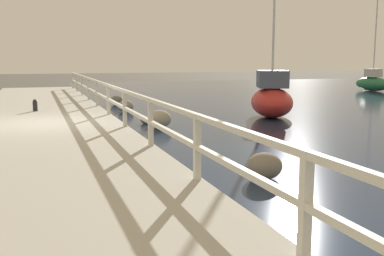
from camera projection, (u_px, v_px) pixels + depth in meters
The scene contains 11 objects.
ground_plane at pixel (45, 135), 13.22m from camera, with size 120.00×120.00×0.00m, color #4C473D.
dock_walkway at pixel (45, 129), 13.19m from camera, with size 4.41×36.00×0.35m.
railing at pixel (116, 97), 13.74m from camera, with size 0.10×32.50×1.03m.
boulder_far_strip at pixel (126, 106), 18.90m from camera, with size 0.67×0.60×0.50m.
boulder_near_dock at pixel (264, 166), 8.28m from camera, with size 0.67×0.60×0.50m.
boulder_mid_strip at pixel (146, 120), 15.45m from camera, with size 0.37×0.33×0.28m.
boulder_upstream at pixel (159, 119), 14.47m from camera, with size 0.79×0.71×0.59m.
boulder_water_edge at pixel (117, 100), 21.83m from camera, with size 0.62×0.56×0.46m.
mooring_bollard at pixel (35, 105), 16.14m from camera, with size 0.16×0.16×0.43m.
sailboat_green at pixel (373, 82), 31.54m from camera, with size 1.14×3.18×7.84m.
sailboat_red at pixel (272, 98), 17.14m from camera, with size 2.56×3.37×7.95m.
Camera 1 is at (-0.20, -13.74, 2.20)m, focal length 42.00 mm.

